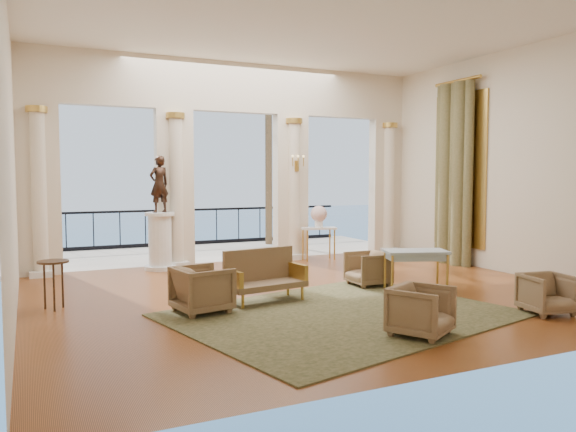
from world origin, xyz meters
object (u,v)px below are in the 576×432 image
armchair_d (202,287)px  side_table (53,268)px  armchair_b (547,292)px  armchair_c (368,267)px  settee (264,276)px  statue (159,184)px  armchair_a (421,309)px  pedestal (160,242)px  console_table (319,233)px  game_table (416,255)px

armchair_d → side_table: 2.25m
armchair_b → armchair_d: (-4.45, 2.16, 0.06)m
armchair_c → side_table: side_table is taller
settee → statue: (-0.81, 3.71, 1.39)m
armchair_a → side_table: 5.30m
pedestal → settee: bearing=-77.6°
pedestal → console_table: 3.67m
game_table → pedestal: bearing=150.3°
armchair_b → console_table: console_table is taller
armchair_b → side_table: (-6.38, 3.29, 0.30)m
game_table → side_table: 5.78m
armchair_a → statue: bearing=76.9°
statue → armchair_a: bearing=88.4°
armchair_d → side_table: (-1.93, 1.13, 0.25)m
armchair_b → game_table: (-0.73, 2.06, 0.32)m
statue → armchair_d: bearing=68.3°
armchair_b → side_table: size_ratio=0.88×
settee → side_table: 3.13m
armchair_b → settee: settee is taller
armchair_a → armchair_b: bearing=-26.2°
armchair_d → pedestal: bearing=-13.9°
armchair_b → settee: (-3.37, 2.45, 0.09)m
armchair_b → side_table: 7.18m
console_table → armchair_b: bearing=-68.8°
game_table → armchair_c: bearing=140.9°
side_table → armchair_c: bearing=-5.0°
armchair_b → game_table: 2.21m
armchair_c → settee: bearing=-78.9°
statue → console_table: bearing=158.5°
armchair_c → game_table: size_ratio=0.58×
armchair_d → game_table: bearing=-101.6°
armchair_c → settee: (-2.19, -0.38, 0.07)m
pedestal → armchair_a: bearing=-73.7°
game_table → side_table: (-5.65, 1.23, -0.01)m
settee → statue: statue is taller
console_table → side_table: 6.42m
armchair_a → console_table: 6.34m
armchair_b → game_table: game_table is taller
armchair_c → armchair_d: bearing=-77.1°
side_table → pedestal: bearing=52.6°
armchair_c → armchair_d: size_ratio=0.90×
armchair_a → armchair_c: (1.16, 2.96, -0.01)m
game_table → statue: size_ratio=0.99×
armchair_d → settee: 1.12m
armchair_b → pedestal: 7.45m
statue → console_table: 3.85m
armchair_a → game_table: game_table is taller
statue → console_table: size_ratio=1.37×
armchair_a → console_table: (1.82, 6.06, 0.29)m
game_table → statue: (-3.46, 4.10, 1.16)m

